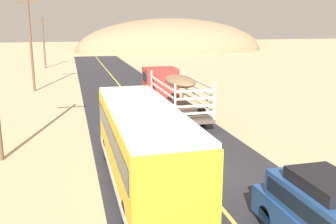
{
  "coord_description": "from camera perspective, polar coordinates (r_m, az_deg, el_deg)",
  "views": [
    {
      "loc": [
        -4.86,
        -14.56,
        6.35
      ],
      "look_at": [
        0.0,
        4.06,
        1.76
      ],
      "focal_mm": 40.12,
      "sensor_mm": 36.0,
      "label": 1
    }
  ],
  "objects": [
    {
      "name": "distant_hill",
      "position": [
        87.19,
        0.52,
        9.23
      ],
      "size": [
        43.28,
        21.9,
        14.75
      ],
      "primitive_type": "ellipsoid",
      "color": "#997C5A",
      "rests_on": "ground"
    },
    {
      "name": "power_pole_mid",
      "position": [
        37.59,
        -20.15,
        10.06
      ],
      "size": [
        2.2,
        0.24,
        8.77
      ],
      "color": "brown",
      "rests_on": "ground"
    },
    {
      "name": "road_surface",
      "position": [
        16.61,
        3.58,
        -9.06
      ],
      "size": [
        8.0,
        120.0,
        0.02
      ],
      "primitive_type": "cube",
      "color": "#2D2D33",
      "rests_on": "ground"
    },
    {
      "name": "suv_near",
      "position": [
        11.61,
        22.54,
        -14.31
      ],
      "size": [
        1.9,
        4.62,
        2.29
      ],
      "color": "#264C8C",
      "rests_on": "road_surface"
    },
    {
      "name": "bus",
      "position": [
        14.74,
        -3.86,
        -4.83
      ],
      "size": [
        2.54,
        10.0,
        3.21
      ],
      "color": "gold",
      "rests_on": "road_surface"
    },
    {
      "name": "road_centre_line",
      "position": [
        16.61,
        3.58,
        -9.03
      ],
      "size": [
        0.16,
        117.6,
        0.0
      ],
      "primitive_type": "cube",
      "color": "#D8CC4C",
      "rests_on": "road_surface"
    },
    {
      "name": "ground_plane",
      "position": [
        16.61,
        3.58,
        -9.1
      ],
      "size": [
        240.0,
        240.0,
        0.0
      ],
      "primitive_type": "plane",
      "color": "#CCB284"
    },
    {
      "name": "livestock_truck",
      "position": [
        27.51,
        -0.12,
        3.87
      ],
      "size": [
        2.53,
        9.7,
        3.02
      ],
      "color": "#B2332D",
      "rests_on": "road_surface"
    },
    {
      "name": "power_pole_far",
      "position": [
        56.68,
        -18.38,
        10.21
      ],
      "size": [
        2.2,
        0.24,
        7.13
      ],
      "color": "brown",
      "rests_on": "ground"
    }
  ]
}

